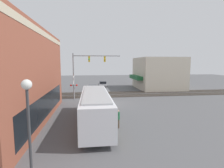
% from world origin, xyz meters
% --- Properties ---
extents(ground_plane, '(120.00, 120.00, 0.00)m').
position_xyz_m(ground_plane, '(0.00, 0.00, 0.00)').
color(ground_plane, '#565659').
extents(shop_building, '(10.57, 10.42, 7.00)m').
position_xyz_m(shop_building, '(14.22, -12.08, 3.49)').
color(shop_building, beige).
rests_on(shop_building, ground).
extents(city_bus, '(11.46, 2.59, 3.02)m').
position_xyz_m(city_bus, '(-7.57, 2.80, 1.67)').
color(city_bus, silver).
rests_on(city_bus, ground).
extents(traffic_signal_gantry, '(0.42, 7.63, 7.34)m').
position_xyz_m(traffic_signal_gantry, '(4.50, 3.81, 5.32)').
color(traffic_signal_gantry, gray).
rests_on(traffic_signal_gantry, ground).
extents(crossing_signal, '(1.41, 1.18, 3.81)m').
position_xyz_m(crossing_signal, '(3.78, 5.81, 2.30)').
color(crossing_signal, gray).
rests_on(crossing_signal, ground).
extents(streetlamp, '(0.44, 0.44, 5.08)m').
position_xyz_m(streetlamp, '(-16.33, 5.89, 3.03)').
color(streetlamp, '#38383A').
rests_on(streetlamp, ground).
extents(rail_track_near, '(2.60, 60.00, 0.15)m').
position_xyz_m(rail_track_near, '(6.00, 0.00, 0.03)').
color(rail_track_near, '#332D28').
rests_on(rail_track_near, ground).
extents(rail_track_far, '(2.60, 60.00, 0.15)m').
position_xyz_m(rail_track_far, '(9.20, 0.00, 0.03)').
color(rail_track_far, '#332D28').
rests_on(rail_track_far, ground).
extents(parked_car_grey, '(4.41, 1.82, 1.41)m').
position_xyz_m(parked_car_grey, '(10.69, 2.80, 0.66)').
color(parked_car_grey, slate).
rests_on(parked_car_grey, ground).
extents(parked_car_silver, '(4.76, 1.82, 1.36)m').
position_xyz_m(parked_car_silver, '(19.15, 0.20, 0.64)').
color(parked_car_silver, '#B7B7BC').
rests_on(parked_car_silver, ground).
extents(pedestrian_near_bus, '(0.34, 0.34, 1.65)m').
position_xyz_m(pedestrian_near_bus, '(-9.09, 0.85, 0.84)').
color(pedestrian_near_bus, '#473828').
rests_on(pedestrian_near_bus, ground).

